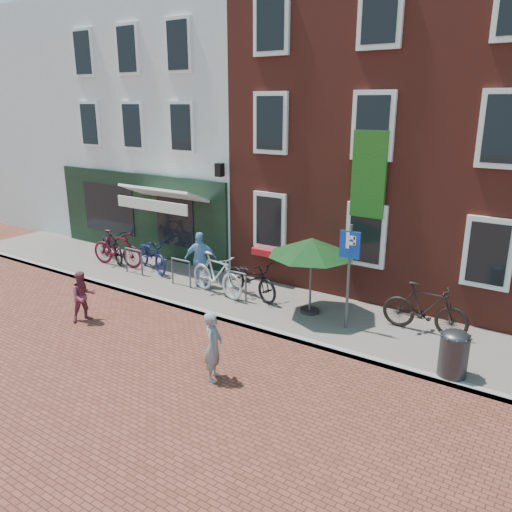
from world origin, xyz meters
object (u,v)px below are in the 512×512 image
Objects in this scene: parasol at (312,243)px; bicycle_5 at (425,309)px; bicycle_2 at (152,254)px; litter_bin at (454,351)px; bicycle_1 at (117,248)px; bicycle_4 at (252,278)px; bicycle_0 at (112,245)px; bicycle_3 at (217,274)px; woman at (213,346)px; boy at (83,296)px; cafe_person at (201,259)px; parking_sign at (349,261)px.

bicycle_5 is (2.82, 0.44, -1.26)m from parasol.
litter_bin is at bearing -76.97° from bicycle_2.
bicycle_1 reaches higher than litter_bin.
bicycle_1 is 10.03m from bicycle_5.
bicycle_1 is at bearing -179.26° from parasol.
parasol reaches higher than bicycle_4.
parasol is 2.31m from bicycle_4.
bicycle_0 is at bearing 172.71° from litter_bin.
bicycle_3 is at bearing -73.67° from bicycle_0.
bicycle_3 is (3.13, -0.58, 0.06)m from bicycle_2.
woman is at bearing -133.29° from bicycle_3.
litter_bin is 8.80m from boy.
cafe_person is at bearing 91.81° from bicycle_5.
bicycle_2 reaches higher than litter_bin.
parasol reaches higher than bicycle_2.
bicycle_3 is at bearing -78.78° from bicycle_2.
bicycle_3 is at bearing 128.39° from cafe_person.
bicycle_2 is 1.00× the size of bicycle_4.
bicycle_0 is at bearing 176.13° from parking_sign.
parasol is 7.95m from bicycle_0.
parking_sign is 2.13m from bicycle_5.
bicycle_0 is (-11.72, 1.50, 0.01)m from litter_bin.
parasol is at bearing 96.54° from bicycle_5.
woman reaches higher than bicycle_2.
litter_bin is 3.07m from parking_sign.
woman is 8.04m from bicycle_1.
bicycle_4 is (-1.79, 3.97, -0.08)m from woman.
bicycle_3 is at bearing 14.78° from woman.
bicycle_1 is at bearing 96.28° from bicycle_3.
bicycle_0 is 0.72m from bicycle_1.
parking_sign is 1.28× the size of bicycle_1.
parking_sign reaches higher than cafe_person.
woman is 4.55m from boy.
litter_bin is 0.40× the size of parking_sign.
boy is 4.24m from bicycle_1.
bicycle_5 reaches higher than litter_bin.
bicycle_0 is 1.03× the size of bicycle_5.
parking_sign is 1.15× the size of parasol.
parking_sign reaches higher than bicycle_4.
cafe_person is 0.82× the size of bicycle_1.
woman is 0.70× the size of bicycle_2.
bicycle_5 is (-1.06, 1.70, 0.07)m from litter_bin.
boy is at bearing -138.97° from bicycle_2.
parasol is at bearing 162.05° from litter_bin.
bicycle_4 is at bearing -70.53° from bicycle_2.
bicycle_1 reaches higher than bicycle_2.
bicycle_5 is at bearing 122.07° from litter_bin.
parking_sign is 3.32m from bicycle_4.
bicycle_2 is (-7.11, 0.61, -1.16)m from parking_sign.
bicycle_2 is (-5.83, 4.12, -0.08)m from woman.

